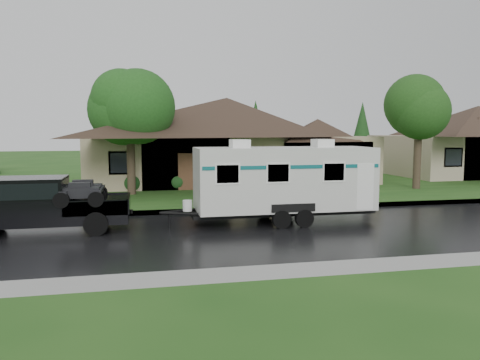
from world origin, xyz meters
The scene contains 10 objects.
ground centered at (0.00, 0.00, 0.00)m, with size 140.00×140.00×0.00m, color #204B17.
road centered at (0.00, -2.00, 0.01)m, with size 140.00×8.00×0.01m, color black.
curb centered at (0.00, 2.25, 0.07)m, with size 140.00×0.50×0.15m, color gray.
lawn centered at (0.00, 15.00, 0.07)m, with size 140.00×26.00×0.15m, color #204B17.
house_main centered at (2.29, 13.84, 3.59)m, with size 19.44×10.80×6.90m.
tree_left_green centered at (-4.31, 7.82, 4.76)m, with size 4.01×4.01×6.64m.
tree_right_green centered at (11.99, 6.91, 4.69)m, with size 3.96×3.96×6.55m.
shrub_row centered at (2.00, 9.30, 0.65)m, with size 13.60×1.00×1.00m.
pickup_truck centered at (-7.25, -0.53, 1.03)m, with size 5.77×2.19×1.92m.
travel_trailer centered at (1.55, -0.53, 1.69)m, with size 7.12×2.50×3.19m.
Camera 1 is at (-3.79, -17.57, 3.51)m, focal length 35.00 mm.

